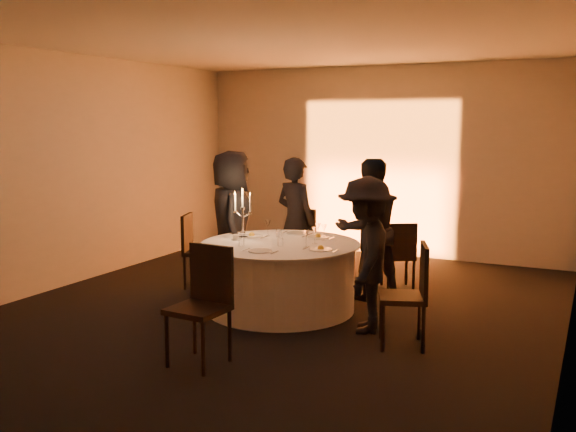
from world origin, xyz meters
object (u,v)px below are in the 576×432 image
at_px(chair_left, 196,246).
at_px(guest_right, 366,255).
at_px(banquet_table, 280,276).
at_px(candelabra, 243,221).
at_px(guest_left, 232,220).
at_px(chair_back_left, 307,239).
at_px(chair_right, 411,289).
at_px(coffee_cup, 236,237).
at_px(chair_front, 204,297).
at_px(chair_back_right, 400,252).
at_px(guest_back_right, 369,229).
at_px(guest_back_left, 296,221).

distance_m(chair_left, guest_right, 2.68).
xyz_separation_m(banquet_table, candelabra, (-0.53, 0.07, 0.59)).
bearing_deg(guest_left, banquet_table, -149.57).
relative_size(chair_back_left, chair_right, 1.00).
bearing_deg(chair_right, chair_back_left, -154.44).
height_order(guest_right, coffee_cup, guest_right).
distance_m(chair_front, candelabra, 1.95).
height_order(chair_front, candelabra, candelabra).
distance_m(chair_back_right, guest_back_right, 0.69).
height_order(chair_right, candelabra, candelabra).
bearing_deg(chair_right, chair_back_right, 179.21).
distance_m(banquet_table, coffee_cup, 0.69).
height_order(chair_back_right, chair_right, chair_right).
distance_m(chair_back_right, guest_back_left, 1.41).
xyz_separation_m(banquet_table, chair_front, (0.12, -1.73, 0.20)).
xyz_separation_m(chair_back_right, guest_right, (0.15, -1.73, 0.31)).
bearing_deg(coffee_cup, candelabra, 83.37).
height_order(chair_back_right, guest_back_right, guest_back_right).
bearing_deg(chair_back_right, chair_back_left, -29.03).
xyz_separation_m(coffee_cup, candelabra, (0.02, 0.13, 0.18)).
bearing_deg(candelabra, chair_back_left, 79.89).
relative_size(chair_front, guest_right, 0.66).
xyz_separation_m(chair_left, guest_back_left, (1.08, 0.75, 0.30)).
bearing_deg(banquet_table, coffee_cup, -173.42).
bearing_deg(candelabra, guest_back_left, 81.95).
height_order(guest_left, candelabra, guest_left).
bearing_deg(candelabra, chair_right, -15.76).
distance_m(guest_left, coffee_cup, 0.75).
height_order(banquet_table, guest_right, guest_right).
bearing_deg(chair_back_right, chair_right, 77.24).
xyz_separation_m(chair_left, chair_right, (3.11, -0.98, 0.03)).
height_order(chair_front, guest_back_left, guest_back_left).
relative_size(chair_front, guest_back_right, 0.61).
relative_size(chair_left, guest_back_right, 0.56).
distance_m(chair_back_left, guest_right, 2.20).
bearing_deg(banquet_table, guest_back_right, 50.27).
distance_m(guest_right, candelabra, 1.70).
distance_m(chair_back_left, guest_left, 1.11).
height_order(chair_front, guest_left, guest_left).
bearing_deg(chair_back_right, coffee_cup, 12.79).
xyz_separation_m(chair_back_right, guest_back_left, (-1.34, -0.25, 0.35)).
height_order(chair_back_left, chair_front, chair_front).
bearing_deg(chair_back_left, chair_back_right, -166.23).
height_order(guest_back_right, coffee_cup, guest_back_right).
distance_m(guest_left, guest_back_right, 1.74).
relative_size(chair_back_left, chair_front, 0.95).
distance_m(chair_right, guest_left, 2.87).
xyz_separation_m(guest_back_right, coffee_cup, (-1.28, -0.95, -0.05)).
bearing_deg(chair_right, candelabra, -125.73).
bearing_deg(candelabra, chair_left, 158.30).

